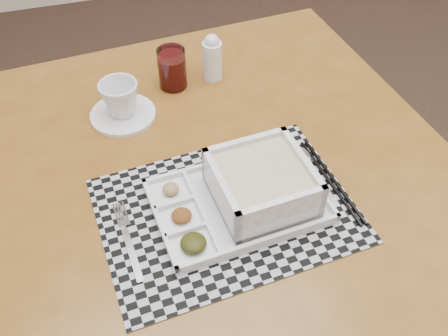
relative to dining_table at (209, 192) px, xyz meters
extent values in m
cube|color=#5B3810|center=(0.00, 0.00, 0.06)|extent=(1.10, 1.10, 0.04)
cylinder|color=#5B3810|center=(-0.50, 0.42, -0.33)|extent=(0.05, 0.05, 0.73)
cylinder|color=#5B3810|center=(0.42, 0.50, -0.33)|extent=(0.05, 0.05, 0.73)
cube|color=#5B3810|center=(-0.04, 0.44, 0.00)|extent=(0.88, 0.10, 0.08)
cube|color=#5B3810|center=(-0.44, -0.04, 0.00)|extent=(0.10, 0.88, 0.08)
cube|color=#5B3810|center=(0.44, 0.04, 0.00)|extent=(0.10, 0.88, 0.08)
cube|color=#97979E|center=(0.00, -0.12, 0.08)|extent=(0.50, 0.38, 0.00)
cube|color=silver|center=(0.03, -0.11, 0.09)|extent=(0.34, 0.25, 0.01)
cube|color=silver|center=(0.02, -0.01, 0.10)|extent=(0.32, 0.03, 0.01)
cube|color=silver|center=(0.04, -0.22, 0.10)|extent=(0.32, 0.03, 0.01)
cube|color=silver|center=(-0.13, -0.13, 0.10)|extent=(0.03, 0.22, 0.01)
cube|color=silver|center=(0.18, -0.10, 0.10)|extent=(0.03, 0.22, 0.01)
cube|color=silver|center=(-0.05, -0.12, 0.10)|extent=(0.02, 0.20, 0.01)
cube|color=silver|center=(-0.09, -0.16, 0.10)|extent=(0.08, 0.01, 0.01)
cube|color=silver|center=(-0.09, -0.09, 0.10)|extent=(0.08, 0.01, 0.01)
ellipsoid|color=black|center=(-0.08, -0.19, 0.10)|extent=(0.05, 0.05, 0.02)
ellipsoid|color=#492E0C|center=(-0.09, -0.12, 0.10)|extent=(0.04, 0.04, 0.02)
ellipsoid|color=olive|center=(-0.09, -0.06, 0.10)|extent=(0.03, 0.03, 0.02)
cube|color=silver|center=(0.07, -0.12, 0.10)|extent=(0.19, 0.19, 0.01)
cube|color=silver|center=(0.06, -0.04, 0.13)|extent=(0.18, 0.03, 0.08)
cube|color=silver|center=(0.08, -0.20, 0.13)|extent=(0.18, 0.03, 0.08)
cube|color=silver|center=(-0.01, -0.13, 0.13)|extent=(0.03, 0.18, 0.08)
cube|color=silver|center=(0.15, -0.11, 0.13)|extent=(0.03, 0.18, 0.08)
cube|color=#BBAC8B|center=(0.07, -0.12, 0.13)|extent=(0.17, 0.17, 0.07)
cube|color=silver|center=(-0.18, -0.17, 0.08)|extent=(0.02, 0.12, 0.00)
cube|color=silver|center=(-0.19, -0.10, 0.08)|extent=(0.02, 0.02, 0.00)
cube|color=silver|center=(-0.20, -0.07, 0.08)|extent=(0.01, 0.04, 0.00)
cube|color=silver|center=(-0.20, -0.07, 0.08)|extent=(0.01, 0.04, 0.00)
cube|color=silver|center=(-0.19, -0.07, 0.08)|extent=(0.01, 0.04, 0.00)
cube|color=silver|center=(-0.18, -0.07, 0.08)|extent=(0.01, 0.04, 0.00)
cube|color=silver|center=(0.20, -0.12, 0.08)|extent=(0.02, 0.12, 0.00)
ellipsoid|color=silver|center=(0.20, -0.03, 0.08)|extent=(0.04, 0.06, 0.01)
cylinder|color=black|center=(0.22, -0.11, 0.09)|extent=(0.03, 0.24, 0.01)
cylinder|color=black|center=(0.23, -0.11, 0.09)|extent=(0.03, 0.24, 0.01)
cylinder|color=silver|center=(-0.14, 0.21, 0.08)|extent=(0.15, 0.15, 0.01)
imported|color=silver|center=(-0.14, 0.21, 0.13)|extent=(0.11, 0.11, 0.08)
cylinder|color=white|center=(-0.01, 0.29, 0.13)|extent=(0.07, 0.07, 0.10)
cylinder|color=#450508|center=(-0.01, 0.29, 0.12)|extent=(0.06, 0.06, 0.08)
cylinder|color=silver|center=(0.09, 0.30, 0.13)|extent=(0.05, 0.05, 0.10)
sphere|color=silver|center=(0.09, 0.30, 0.18)|extent=(0.04, 0.04, 0.04)
camera|label=1|loc=(-0.17, -0.70, 0.83)|focal=40.00mm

